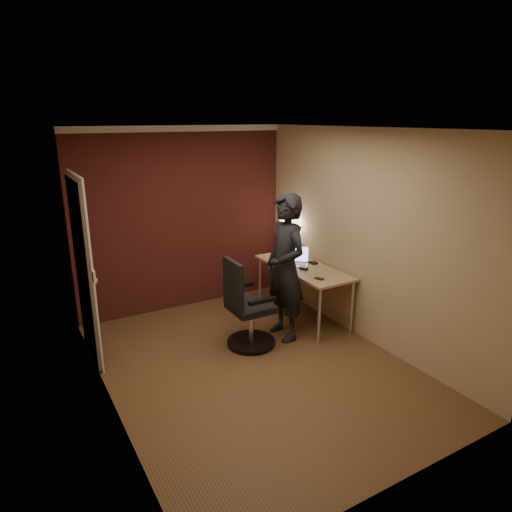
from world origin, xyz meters
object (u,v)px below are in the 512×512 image
Objects in this scene: laptop at (296,259)px; phone at (319,279)px; office_chair at (246,310)px; desk_lamp at (290,226)px; desk at (307,275)px; person at (285,268)px; mouse at (304,268)px; wallet at (313,263)px.

laptop reaches higher than phone.
desk_lamp is at bearing 36.45° from office_chair.
desk_lamp reaches higher than desk.
laptop is 0.24× the size of person.
phone is at bearing 67.09° from person.
mouse is at bearing -100.24° from laptop.
phone is 0.11× the size of office_chair.
laptop is at bearing 59.63° from phone.
desk is at bearing 16.55° from office_chair.
desk_lamp is at bearing 53.28° from phone.
wallet reaches higher than phone.
desk is 0.25m from laptop.
desk is 2.80× the size of desk_lamp.
person reaches higher than office_chair.
office_chair is (-1.11, -0.33, -0.13)m from desk.
desk_lamp is at bearing 81.42° from desk.
laptop is 0.25m from mouse.
desk is at bearing 15.17° from mouse.
desk_lamp is 1.64m from office_chair.
office_chair is at bearing -89.32° from person.
desk_lamp is at bearing 48.96° from mouse.
phone is (-0.09, -0.63, -0.06)m from laptop.
person reaches higher than mouse.
person reaches higher than desk.
mouse is 0.39m from phone.
person is at bearing -152.39° from wallet.
office_chair is (-1.20, -0.88, -0.68)m from desk_lamp.
phone is at bearing -120.13° from wallet.
desk_lamp is 1.28× the size of laptop.
desk is 0.85× the size of person.
phone is at bearing -111.28° from desk.
phone is at bearing -119.38° from mouse.
mouse is at bearing -108.97° from desk_lamp.
mouse is (-0.23, -0.66, -0.40)m from desk_lamp.
mouse reaches higher than phone.
desk_lamp is 1.16m from phone.
office_chair is (-0.97, -0.22, -0.28)m from mouse.
desk is at bearing 46.80° from phone.
laptop reaches higher than wallet.
phone is (-0.19, -0.50, 0.13)m from desk.
person is at bearing -126.68° from desk_lamp.
laptop is 4.19× the size of mouse.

